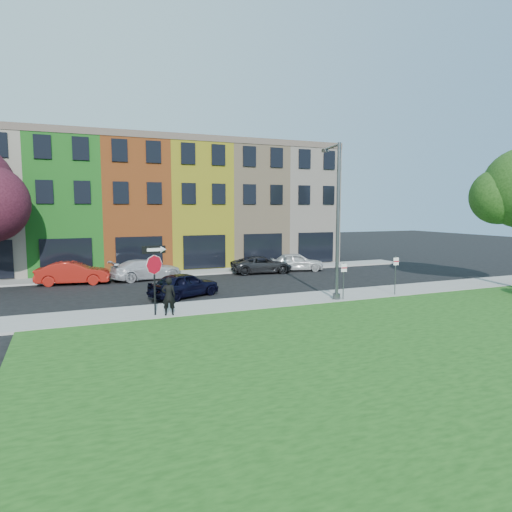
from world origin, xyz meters
name	(u,v)px	position (x,y,z in m)	size (l,w,h in m)	color
ground	(304,315)	(0.00, 0.00, 0.00)	(120.00, 120.00, 0.00)	black
sidewalk_near	(310,298)	(2.00, 3.00, 0.06)	(40.00, 3.00, 0.12)	gray
sidewalk_far	(170,274)	(-3.00, 15.00, 0.06)	(40.00, 2.40, 0.12)	gray
rowhouse_block	(159,207)	(-2.50, 21.18, 4.99)	(30.00, 10.12, 10.00)	beige
stop_sign	(154,266)	(-6.42, 2.14, 2.35)	(1.05, 0.13, 3.12)	black
man	(169,296)	(-5.85, 1.90, 0.98)	(0.68, 0.50, 1.71)	black
sedan_near	(184,285)	(-4.07, 6.29, 0.70)	(4.40, 3.16, 1.39)	black
parked_car_red	(73,273)	(-9.65, 13.20, 0.74)	(4.70, 2.26, 1.49)	maroon
parked_car_silver	(147,270)	(-4.96, 13.32, 0.70)	(5.12, 2.76, 1.41)	#B2B1B6
parked_car_dark	(262,265)	(3.60, 13.18, 0.64)	(4.81, 2.56, 1.29)	black
parked_car_white	(296,262)	(6.62, 13.32, 0.71)	(4.46, 2.88, 1.41)	silver
street_lamp	(336,221)	(3.11, 2.26, 4.21)	(0.80, 2.55, 8.12)	#484B4D
parking_sign_a	(344,276)	(3.38, 1.89, 1.35)	(0.32, 0.11, 1.94)	#484B4D
parking_sign_b	(396,270)	(6.77, 1.89, 1.47)	(0.32, 0.10, 2.16)	#484B4D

